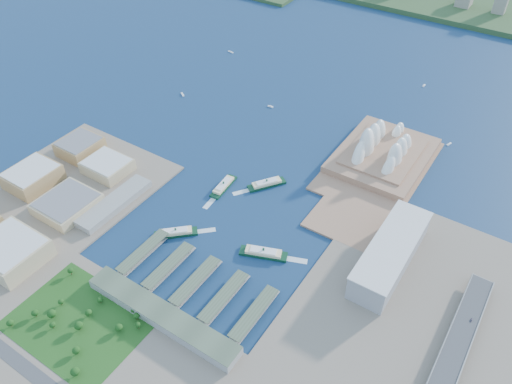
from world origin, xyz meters
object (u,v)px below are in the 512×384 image
Objects in this scene: toaster_building at (390,254)px; ferry_b at (267,183)px; ferry_d at (263,252)px; ferry_a at (224,185)px; ferry_c at (176,231)px; opera_house at (386,142)px; car_c at (471,320)px.

ferry_b is (-207.70, 46.39, -15.06)m from toaster_building.
ferry_d is (69.16, -117.04, 0.32)m from ferry_b.
ferry_a is 142.81m from ferry_d.
ferry_c is (3.35, -111.62, 0.09)m from ferry_a.
opera_house is 3.13× the size of ferry_b.
ferry_a is at bearing -131.13° from opera_house.
ferry_b reaches higher than ferry_a.
ferry_b is at bearing -60.55° from ferry_c.
ferry_b is 12.57× the size of car_c.
toaster_building is 2.55× the size of ferry_d.
ferry_b is at bearing 165.11° from car_c.
opera_house is 195.33m from ferry_b.
toaster_building reaches higher than car_c.
ferry_b is 135.95m from ferry_d.
toaster_building reaches higher than ferry_a.
ferry_c is at bearing 85.02° from ferry_d.
ferry_a is at bearing 178.32° from toaster_building.
ferry_a is (-258.01, 7.58, -15.22)m from toaster_building.
ferry_b is 327.85m from car_c.
opera_house is 3.17× the size of ferry_c.
ferry_b is 1.01× the size of ferry_c.
ferry_d is at bearing -172.44° from car_c.
toaster_building reaches higher than ferry_b.
opera_house is 39.35× the size of car_c.
toaster_building is at bearing -84.00° from ferry_d.
ferry_c is at bearing -157.78° from toaster_building.
ferry_c is 12.40× the size of car_c.
toaster_building reaches higher than ferry_d.
ferry_c is (-254.66, -104.04, -15.14)m from toaster_building.
car_c is at bearing 20.06° from ferry_b.
opera_house is 3.22× the size of ferry_a.
ferry_a is 0.97× the size of ferry_b.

